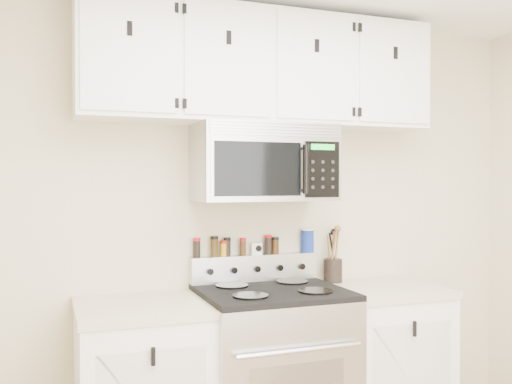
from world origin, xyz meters
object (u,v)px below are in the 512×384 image
Objects in this scene: microwave at (264,163)px; utensil_crock at (333,269)px; range at (272,375)px; salt_canister at (307,240)px.

utensil_crock is (0.48, 0.11, -0.63)m from microwave.
microwave reaches higher than utensil_crock.
utensil_crock is at bearing 25.56° from range.
salt_canister is at bearing 39.70° from range.
microwave is (0.00, 0.13, 1.14)m from range.
utensil_crock is at bearing -18.99° from salt_canister.
salt_canister reaches higher than range.
salt_canister is at bearing 161.01° from utensil_crock.
microwave reaches higher than range.
microwave is 2.34× the size of utensil_crock.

